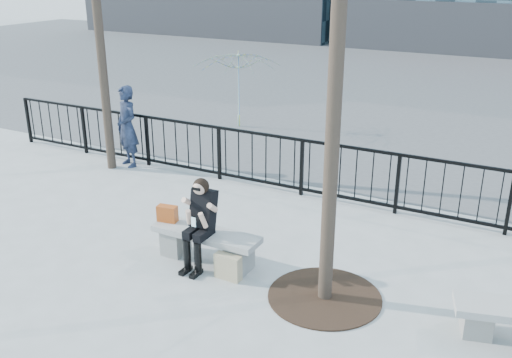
% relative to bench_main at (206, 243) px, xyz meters
% --- Properties ---
extents(ground, '(120.00, 120.00, 0.00)m').
position_rel_bench_main_xyz_m(ground, '(0.00, 0.00, -0.30)').
color(ground, gray).
rests_on(ground, ground).
extents(street_surface, '(60.00, 23.00, 0.01)m').
position_rel_bench_main_xyz_m(street_surface, '(0.00, 15.00, -0.30)').
color(street_surface, '#474747').
rests_on(street_surface, ground).
extents(railing, '(14.00, 0.06, 1.10)m').
position_rel_bench_main_xyz_m(railing, '(0.00, 3.00, 0.25)').
color(railing, black).
rests_on(railing, ground).
extents(tree_grate, '(1.50, 1.50, 0.02)m').
position_rel_bench_main_xyz_m(tree_grate, '(1.90, -0.10, -0.29)').
color(tree_grate, black).
rests_on(tree_grate, ground).
extents(bench_main, '(1.65, 0.46, 0.49)m').
position_rel_bench_main_xyz_m(bench_main, '(0.00, 0.00, 0.00)').
color(bench_main, slate).
rests_on(bench_main, ground).
extents(seated_woman, '(0.50, 0.64, 1.34)m').
position_rel_bench_main_xyz_m(seated_woman, '(0.00, -0.16, 0.37)').
color(seated_woman, black).
rests_on(seated_woman, ground).
extents(handbag, '(0.32, 0.19, 0.25)m').
position_rel_bench_main_xyz_m(handbag, '(-0.69, 0.02, 0.31)').
color(handbag, '#AF4615').
rests_on(handbag, bench_main).
extents(shopping_bag, '(0.39, 0.15, 0.36)m').
position_rel_bench_main_xyz_m(shopping_bag, '(0.53, -0.28, -0.12)').
color(shopping_bag, '#BDB186').
rests_on(shopping_bag, ground).
extents(standing_man, '(0.75, 0.63, 1.74)m').
position_rel_bench_main_xyz_m(standing_man, '(-3.75, 2.80, 0.57)').
color(standing_man, black).
rests_on(standing_man, ground).
extents(vendor_umbrella, '(2.73, 2.76, 2.02)m').
position_rel_bench_main_xyz_m(vendor_umbrella, '(-3.20, 6.54, 0.71)').
color(vendor_umbrella, yellow).
rests_on(vendor_umbrella, ground).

